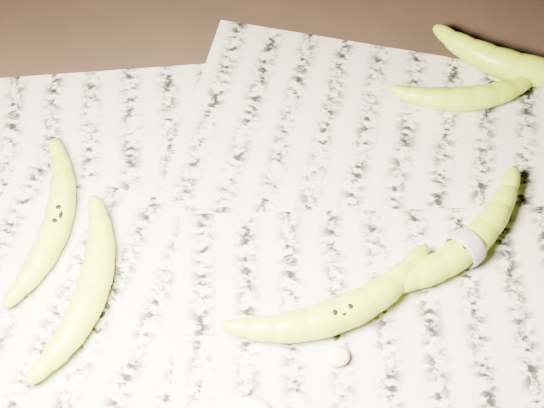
{
  "coord_description": "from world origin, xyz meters",
  "views": [
    {
      "loc": [
        0.0,
        -0.4,
        0.77
      ],
      "look_at": [
        0.0,
        0.03,
        0.05
      ],
      "focal_mm": 50.0,
      "sensor_mm": 36.0,
      "label": 1
    }
  ],
  "objects_px": {
    "banana_taped": "(467,247)",
    "banana_upper_a": "(472,96)",
    "banana_left_a": "(57,219)",
    "banana_left_b": "(92,288)",
    "banana_upper_b": "(519,66)",
    "banana_center": "(341,313)"
  },
  "relations": [
    {
      "from": "banana_left_a",
      "to": "banana_taped",
      "type": "bearing_deg",
      "value": -89.06
    },
    {
      "from": "banana_taped",
      "to": "banana_left_b",
      "type": "bearing_deg",
      "value": 147.52
    },
    {
      "from": "banana_center",
      "to": "banana_upper_b",
      "type": "distance_m",
      "value": 0.42
    },
    {
      "from": "banana_upper_b",
      "to": "banana_left_a",
      "type": "bearing_deg",
      "value": -138.83
    },
    {
      "from": "banana_left_a",
      "to": "banana_center",
      "type": "relative_size",
      "value": 0.92
    },
    {
      "from": "banana_taped",
      "to": "banana_center",
      "type": "bearing_deg",
      "value": 169.48
    },
    {
      "from": "banana_taped",
      "to": "banana_upper_b",
      "type": "xyz_separation_m",
      "value": [
        0.1,
        0.26,
        0.0
      ]
    },
    {
      "from": "banana_center",
      "to": "banana_upper_a",
      "type": "relative_size",
      "value": 1.24
    },
    {
      "from": "banana_taped",
      "to": "banana_upper_a",
      "type": "bearing_deg",
      "value": 41.19
    },
    {
      "from": "banana_left_a",
      "to": "banana_taped",
      "type": "distance_m",
      "value": 0.46
    },
    {
      "from": "banana_taped",
      "to": "banana_upper_b",
      "type": "distance_m",
      "value": 0.28
    },
    {
      "from": "banana_upper_b",
      "to": "banana_upper_a",
      "type": "bearing_deg",
      "value": -125.05
    },
    {
      "from": "banana_center",
      "to": "banana_upper_b",
      "type": "height_order",
      "value": "banana_upper_b"
    },
    {
      "from": "banana_taped",
      "to": "banana_upper_a",
      "type": "height_order",
      "value": "banana_taped"
    },
    {
      "from": "banana_upper_b",
      "to": "banana_taped",
      "type": "bearing_deg",
      "value": -91.85
    },
    {
      "from": "banana_left_a",
      "to": "banana_center",
      "type": "height_order",
      "value": "banana_center"
    },
    {
      "from": "banana_left_b",
      "to": "banana_center",
      "type": "bearing_deg",
      "value": -85.7
    },
    {
      "from": "banana_left_b",
      "to": "banana_center",
      "type": "height_order",
      "value": "banana_center"
    },
    {
      "from": "banana_left_b",
      "to": "banana_left_a",
      "type": "bearing_deg",
      "value": 40.75
    },
    {
      "from": "banana_center",
      "to": "banana_taped",
      "type": "distance_m",
      "value": 0.16
    },
    {
      "from": "banana_left_a",
      "to": "banana_left_b",
      "type": "bearing_deg",
      "value": -144.38
    },
    {
      "from": "banana_left_a",
      "to": "banana_left_b",
      "type": "relative_size",
      "value": 1.0
    }
  ]
}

